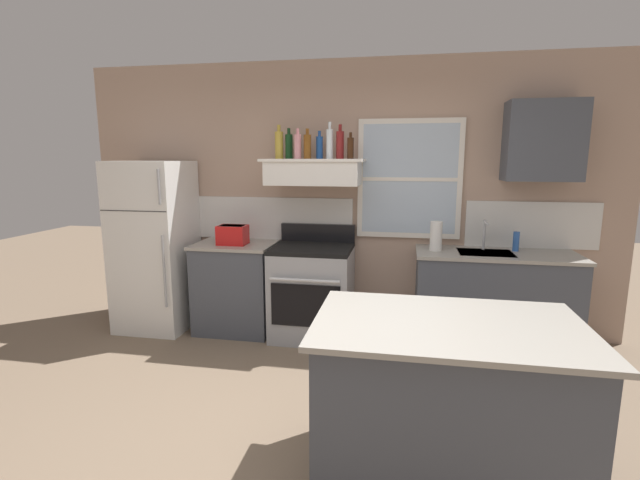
{
  "coord_description": "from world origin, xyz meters",
  "views": [
    {
      "loc": [
        0.61,
        -2.34,
        1.76
      ],
      "look_at": [
        -0.05,
        1.2,
        1.1
      ],
      "focal_mm": 25.41,
      "sensor_mm": 36.0,
      "label": 1
    }
  ],
  "objects_px": {
    "dish_soap_bottle": "(516,241)",
    "bottle_brown_stout": "(351,148)",
    "bottle_clear_tall": "(330,143)",
    "kitchen_island": "(445,402)",
    "stove_range": "(312,291)",
    "bottle_amber_wine": "(307,146)",
    "toaster": "(233,235)",
    "paper_towel_roll": "(436,236)",
    "bottle_rose_pink": "(298,146)",
    "bottle_red_label_wine": "(340,144)",
    "refrigerator": "(155,246)",
    "bottle_blue_liqueur": "(319,147)",
    "bottle_champagne_gold_foil": "(279,145)",
    "bottle_dark_green_wine": "(289,146)"
  },
  "relations": [
    {
      "from": "bottle_blue_liqueur",
      "to": "paper_towel_roll",
      "type": "distance_m",
      "value": 1.38
    },
    {
      "from": "stove_range",
      "to": "kitchen_island",
      "type": "xyz_separation_m",
      "value": [
        1.11,
        -1.87,
        -0.01
      ]
    },
    {
      "from": "bottle_amber_wine",
      "to": "bottle_brown_stout",
      "type": "distance_m",
      "value": 0.41
    },
    {
      "from": "refrigerator",
      "to": "bottle_blue_liqueur",
      "type": "height_order",
      "value": "bottle_blue_liqueur"
    },
    {
      "from": "dish_soap_bottle",
      "to": "bottle_brown_stout",
      "type": "bearing_deg",
      "value": -177.47
    },
    {
      "from": "bottle_champagne_gold_foil",
      "to": "paper_towel_roll",
      "type": "height_order",
      "value": "bottle_champagne_gold_foil"
    },
    {
      "from": "paper_towel_roll",
      "to": "toaster",
      "type": "bearing_deg",
      "value": -177.97
    },
    {
      "from": "bottle_brown_stout",
      "to": "bottle_amber_wine",
      "type": "bearing_deg",
      "value": -177.9
    },
    {
      "from": "toaster",
      "to": "bottle_amber_wine",
      "type": "height_order",
      "value": "bottle_amber_wine"
    },
    {
      "from": "bottle_clear_tall",
      "to": "kitchen_island",
      "type": "relative_size",
      "value": 0.24
    },
    {
      "from": "toaster",
      "to": "bottle_brown_stout",
      "type": "height_order",
      "value": "bottle_brown_stout"
    },
    {
      "from": "bottle_amber_wine",
      "to": "paper_towel_roll",
      "type": "height_order",
      "value": "bottle_amber_wine"
    },
    {
      "from": "toaster",
      "to": "paper_towel_roll",
      "type": "distance_m",
      "value": 1.96
    },
    {
      "from": "bottle_rose_pink",
      "to": "dish_soap_bottle",
      "type": "distance_m",
      "value": 2.21
    },
    {
      "from": "bottle_champagne_gold_foil",
      "to": "bottle_red_label_wine",
      "type": "bearing_deg",
      "value": -3.61
    },
    {
      "from": "bottle_rose_pink",
      "to": "bottle_clear_tall",
      "type": "height_order",
      "value": "bottle_clear_tall"
    },
    {
      "from": "stove_range",
      "to": "kitchen_island",
      "type": "height_order",
      "value": "stove_range"
    },
    {
      "from": "refrigerator",
      "to": "toaster",
      "type": "bearing_deg",
      "value": -0.6
    },
    {
      "from": "refrigerator",
      "to": "paper_towel_roll",
      "type": "bearing_deg",
      "value": 1.23
    },
    {
      "from": "bottle_champagne_gold_foil",
      "to": "dish_soap_bottle",
      "type": "relative_size",
      "value": 1.79
    },
    {
      "from": "paper_towel_roll",
      "to": "stove_range",
      "type": "bearing_deg",
      "value": -178.15
    },
    {
      "from": "toaster",
      "to": "bottle_red_label_wine",
      "type": "height_order",
      "value": "bottle_red_label_wine"
    },
    {
      "from": "bottle_rose_pink",
      "to": "bottle_red_label_wine",
      "type": "bearing_deg",
      "value": 5.51
    },
    {
      "from": "toaster",
      "to": "kitchen_island",
      "type": "xyz_separation_m",
      "value": [
        1.91,
        -1.84,
        -0.55
      ]
    },
    {
      "from": "stove_range",
      "to": "bottle_brown_stout",
      "type": "relative_size",
      "value": 4.51
    },
    {
      "from": "refrigerator",
      "to": "paper_towel_roll",
      "type": "height_order",
      "value": "refrigerator"
    },
    {
      "from": "stove_range",
      "to": "paper_towel_roll",
      "type": "distance_m",
      "value": 1.3
    },
    {
      "from": "bottle_dark_green_wine",
      "to": "bottle_blue_liqueur",
      "type": "xyz_separation_m",
      "value": [
        0.3,
        -0.0,
        -0.01
      ]
    },
    {
      "from": "bottle_amber_wine",
      "to": "bottle_champagne_gold_foil",
      "type": "bearing_deg",
      "value": 166.24
    },
    {
      "from": "bottle_dark_green_wine",
      "to": "bottle_amber_wine",
      "type": "height_order",
      "value": "bottle_dark_green_wine"
    },
    {
      "from": "bottle_amber_wine",
      "to": "dish_soap_bottle",
      "type": "xyz_separation_m",
      "value": [
        1.94,
        0.08,
        -0.86
      ]
    },
    {
      "from": "bottle_rose_pink",
      "to": "paper_towel_roll",
      "type": "bearing_deg",
      "value": -0.6
    },
    {
      "from": "stove_range",
      "to": "bottle_amber_wine",
      "type": "distance_m",
      "value": 1.4
    },
    {
      "from": "bottle_amber_wine",
      "to": "bottle_red_label_wine",
      "type": "distance_m",
      "value": 0.31
    },
    {
      "from": "bottle_blue_liqueur",
      "to": "kitchen_island",
      "type": "height_order",
      "value": "bottle_blue_liqueur"
    },
    {
      "from": "bottle_champagne_gold_foil",
      "to": "bottle_blue_liqueur",
      "type": "relative_size",
      "value": 1.23
    },
    {
      "from": "refrigerator",
      "to": "dish_soap_bottle",
      "type": "height_order",
      "value": "refrigerator"
    },
    {
      "from": "stove_range",
      "to": "bottle_red_label_wine",
      "type": "relative_size",
      "value": 3.45
    },
    {
      "from": "refrigerator",
      "to": "bottle_rose_pink",
      "type": "height_order",
      "value": "bottle_rose_pink"
    },
    {
      "from": "paper_towel_roll",
      "to": "dish_soap_bottle",
      "type": "bearing_deg",
      "value": 7.89
    },
    {
      "from": "bottle_clear_tall",
      "to": "bottle_brown_stout",
      "type": "height_order",
      "value": "bottle_clear_tall"
    },
    {
      "from": "bottle_champagne_gold_foil",
      "to": "bottle_red_label_wine",
      "type": "distance_m",
      "value": 0.6
    },
    {
      "from": "bottle_brown_stout",
      "to": "paper_towel_roll",
      "type": "distance_m",
      "value": 1.14
    },
    {
      "from": "refrigerator",
      "to": "bottle_amber_wine",
      "type": "relative_size",
      "value": 6.16
    },
    {
      "from": "bottle_amber_wine",
      "to": "bottle_red_label_wine",
      "type": "xyz_separation_m",
      "value": [
        0.31,
        0.03,
        0.02
      ]
    },
    {
      "from": "toaster",
      "to": "bottle_amber_wine",
      "type": "bearing_deg",
      "value": 6.67
    },
    {
      "from": "bottle_clear_tall",
      "to": "paper_towel_roll",
      "type": "distance_m",
      "value": 1.31
    },
    {
      "from": "bottle_dark_green_wine",
      "to": "bottle_brown_stout",
      "type": "relative_size",
      "value": 1.2
    },
    {
      "from": "stove_range",
      "to": "dish_soap_bottle",
      "type": "relative_size",
      "value": 6.06
    },
    {
      "from": "bottle_red_label_wine",
      "to": "kitchen_island",
      "type": "bearing_deg",
      "value": -66.29
    }
  ]
}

